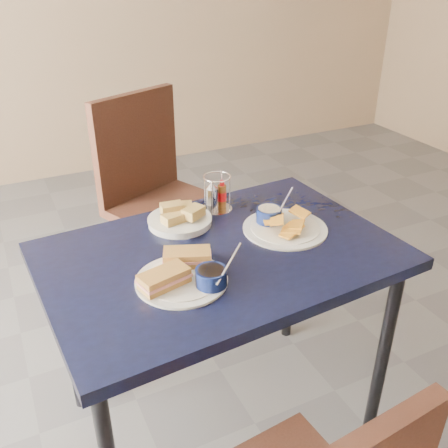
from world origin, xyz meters
name	(u,v)px	position (x,y,z in m)	size (l,w,h in m)	color
ground	(220,370)	(0.00, 0.00, 0.00)	(6.00, 6.00, 0.00)	#57575C
dining_table	(221,270)	(-0.10, -0.22, 0.68)	(1.15, 0.81, 0.75)	black
chair_far	(161,184)	(0.02, 0.71, 0.59)	(0.63, 0.63, 1.02)	black
sandwich_plate	(185,273)	(-0.26, -0.32, 0.77)	(0.30, 0.27, 0.12)	white
plantain_plate	(280,223)	(0.15, -0.17, 0.77)	(0.29, 0.29, 0.12)	white
bread_basket	(180,218)	(-0.15, 0.01, 0.77)	(0.22, 0.22, 0.07)	white
condiment_caddy	(216,196)	(0.01, 0.05, 0.81)	(0.11, 0.11, 0.14)	silver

